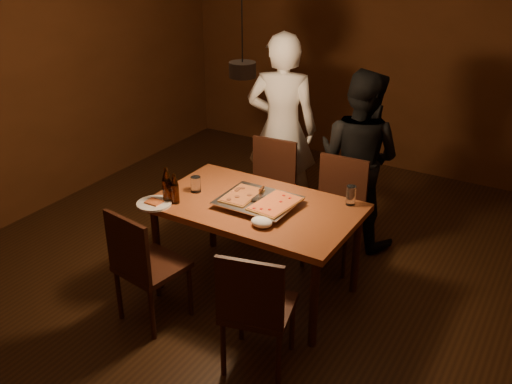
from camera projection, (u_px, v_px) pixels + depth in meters
The scene contains 19 objects.
room_shell at pixel (243, 120), 3.92m from camera, with size 6.00×6.00×6.00m.
dining_table at pixel (256, 213), 4.23m from camera, with size 1.50×0.90×0.75m.
chair_far_left at pixel (269, 180), 5.10m from camera, with size 0.46×0.46×0.49m.
chair_far_right at pixel (338, 201), 4.72m from camera, with size 0.44×0.44×0.49m.
chair_near_left at pixel (142, 258), 3.93m from camera, with size 0.48×0.48×0.49m.
chair_near_right at pixel (255, 302), 3.48m from camera, with size 0.51×0.51×0.49m.
pizza_tray at pixel (258, 203), 4.17m from camera, with size 0.55×0.45×0.05m, color silver.
pizza_meat at pixel (242, 195), 4.21m from camera, with size 0.21×0.34×0.02m, color maroon.
pizza_cheese at pixel (275, 204), 4.08m from camera, with size 0.25×0.39×0.02m, color gold.
spatula at pixel (258, 197), 4.16m from camera, with size 0.09×0.24×0.04m, color silver, non-canonical shape.
beer_bottle_a at pixel (167, 185), 4.19m from camera, with size 0.07×0.07×0.27m.
beer_bottle_b at pixel (175, 189), 4.17m from camera, with size 0.06×0.06×0.23m.
water_glass_left at pixel (196, 184), 4.37m from camera, with size 0.08×0.08×0.12m, color silver.
water_glass_right at pixel (351, 195), 4.17m from camera, with size 0.07×0.07×0.15m, color silver.
plate_slice at pixel (154, 203), 4.19m from camera, with size 0.26×0.26×0.03m.
napkin at pixel (262, 222), 3.88m from camera, with size 0.16×0.12×0.07m, color white.
diner_white at pixel (282, 129), 5.27m from camera, with size 0.65×0.43×1.79m, color white.
diner_dark at pixel (359, 159), 4.91m from camera, with size 0.76×0.59×1.56m, color black.
pendant_lamp at pixel (242, 68), 3.76m from camera, with size 0.18×0.18×1.10m.
Camera 1 is at (2.00, -3.16, 2.65)m, focal length 40.00 mm.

